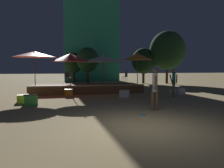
{
  "coord_description": "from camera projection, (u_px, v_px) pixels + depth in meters",
  "views": [
    {
      "loc": [
        -2.32,
        -6.19,
        1.85
      ],
      "look_at": [
        0.0,
        4.77,
        0.99
      ],
      "focal_mm": 35.0,
      "sensor_mm": 36.0,
      "label": 1
    }
  ],
  "objects": [
    {
      "name": "ground_plane",
      "position": [
        144.0,
        128.0,
        6.66
      ],
      "size": [
        120.0,
        120.0,
        0.0
      ],
      "primitive_type": "plane",
      "color": "tan"
    },
    {
      "name": "wooden_deck",
      "position": [
        86.0,
        88.0,
        16.34
      ],
      "size": [
        7.99,
        2.96,
        0.64
      ],
      "color": "brown",
      "rests_on": "ground"
    },
    {
      "name": "patio_umbrella_0",
      "position": [
        103.0,
        59.0,
        15.17
      ],
      "size": [
        3.0,
        3.0,
        2.75
      ],
      "color": "brown",
      "rests_on": "ground"
    },
    {
      "name": "patio_umbrella_1",
      "position": [
        70.0,
        58.0,
        14.31
      ],
      "size": [
        2.44,
        2.44,
        2.84
      ],
      "color": "brown",
      "rests_on": "ground"
    },
    {
      "name": "patio_umbrella_2",
      "position": [
        138.0,
        57.0,
        15.62
      ],
      "size": [
        2.16,
        2.16,
        2.93
      ],
      "color": "brown",
      "rests_on": "ground"
    },
    {
      "name": "patio_umbrella_3",
      "position": [
        34.0,
        54.0,
        14.24
      ],
      "size": [
        2.77,
        2.77,
        2.97
      ],
      "color": "brown",
      "rests_on": "ground"
    },
    {
      "name": "cube_seat_0",
      "position": [
        180.0,
        92.0,
        14.72
      ],
      "size": [
        0.49,
        0.49,
        0.44
      ],
      "rotation": [
        0.0,
        0.0,
        0.01
      ],
      "color": "white",
      "rests_on": "ground"
    },
    {
      "name": "cube_seat_1",
      "position": [
        68.0,
        93.0,
        13.98
      ],
      "size": [
        0.54,
        0.54,
        0.45
      ],
      "rotation": [
        0.0,
        0.0,
        0.21
      ],
      "color": "orange",
      "rests_on": "ground"
    },
    {
      "name": "cube_seat_2",
      "position": [
        23.0,
        98.0,
        11.6
      ],
      "size": [
        0.68,
        0.68,
        0.4
      ],
      "rotation": [
        0.0,
        0.0,
        0.18
      ],
      "color": "yellow",
      "rests_on": "ground"
    },
    {
      "name": "cube_seat_3",
      "position": [
        125.0,
        94.0,
        13.63
      ],
      "size": [
        0.79,
        0.79,
        0.43
      ],
      "rotation": [
        0.0,
        0.0,
        -0.38
      ],
      "color": "white",
      "rests_on": "ground"
    },
    {
      "name": "cube_seat_4",
      "position": [
        30.0,
        100.0,
        10.76
      ],
      "size": [
        0.76,
        0.76,
        0.49
      ],
      "rotation": [
        0.0,
        0.0,
        0.24
      ],
      "color": "#4CC651",
      "rests_on": "ground"
    },
    {
      "name": "person_0",
      "position": [
        155.0,
        86.0,
        9.3
      ],
      "size": [
        0.3,
        0.51,
        1.84
      ],
      "rotation": [
        0.0,
        0.0,
        2.91
      ],
      "color": "brown",
      "rests_on": "ground"
    },
    {
      "name": "person_1",
      "position": [
        174.0,
        82.0,
        13.52
      ],
      "size": [
        0.45,
        0.35,
        1.75
      ],
      "rotation": [
        0.0,
        0.0,
        4.1
      ],
      "color": "#72664C",
      "rests_on": "ground"
    },
    {
      "name": "bistro_chair_0",
      "position": [
        125.0,
        76.0,
        17.52
      ],
      "size": [
        0.42,
        0.42,
        0.9
      ],
      "rotation": [
        0.0,
        0.0,
        4.94
      ],
      "color": "#2D3338",
      "rests_on": "wooden_deck"
    },
    {
      "name": "bistro_chair_1",
      "position": [
        68.0,
        76.0,
        16.56
      ],
      "size": [
        0.47,
        0.47,
        0.9
      ],
      "rotation": [
        0.0,
        0.0,
        0.59
      ],
      "color": "#47474C",
      "rests_on": "wooden_deck"
    },
    {
      "name": "frisbee_disc",
      "position": [
        142.0,
        115.0,
        8.37
      ],
      "size": [
        0.23,
        0.23,
        0.03
      ],
      "color": "#33B2D8",
      "rests_on": "ground"
    },
    {
      "name": "background_tree_0",
      "position": [
        88.0,
        60.0,
        24.75
      ],
      "size": [
        2.53,
        2.53,
        4.11
      ],
      "color": "#3D2B1C",
      "rests_on": "ground"
    },
    {
      "name": "background_tree_1",
      "position": [
        167.0,
        51.0,
        24.98
      ],
      "size": [
        4.04,
        4.04,
        6.0
      ],
      "color": "#3D2B1C",
      "rests_on": "ground"
    },
    {
      "name": "background_tree_2",
      "position": [
        144.0,
        61.0,
        25.32
      ],
      "size": [
        2.72,
        2.72,
        4.09
      ],
      "color": "#3D2B1C",
      "rests_on": "ground"
    },
    {
      "name": "background_tree_3",
      "position": [
        74.0,
        63.0,
        26.94
      ],
      "size": [
        2.24,
        2.24,
        3.63
      ],
      "color": "#3D2B1C",
      "rests_on": "ground"
    },
    {
      "name": "distant_building",
      "position": [
        90.0,
        39.0,
        30.71
      ],
      "size": [
        7.3,
        4.78,
        11.62
      ],
      "color": "teal",
      "rests_on": "ground"
    }
  ]
}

